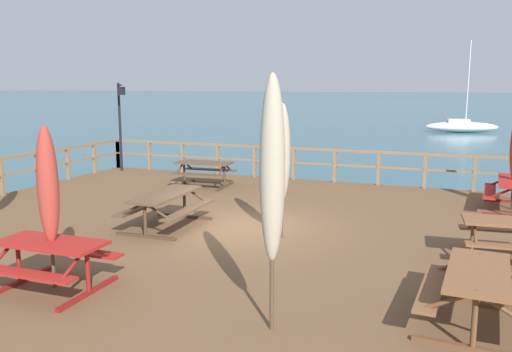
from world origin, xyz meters
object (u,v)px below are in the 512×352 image
object	(u,v)px
picnic_table_front_right	(511,232)
picnic_table_mid_left	(477,286)
picnic_table_mid_centre	(52,255)
lamp_post_hooked	(120,113)
patio_umbrella_short_mid	(272,171)
patio_umbrella_short_front	(282,153)
picnic_table_back_right	(204,169)
picnic_table_back_left	(166,202)
patio_umbrella_tall_back_left	(48,186)
sailboat_distant	(461,126)

from	to	relation	value
picnic_table_front_right	picnic_table_mid_left	world-z (taller)	same
picnic_table_mid_centre	lamp_post_hooked	distance (m)	11.54
patio_umbrella_short_mid	patio_umbrella_short_front	distance (m)	4.17
picnic_table_mid_centre	picnic_table_front_right	world-z (taller)	same
patio_umbrella_short_front	lamp_post_hooked	xyz separation A→B (m)	(-8.14, 5.96, 0.35)
picnic_table_back_right	lamp_post_hooked	bearing A→B (deg)	160.19
lamp_post_hooked	patio_umbrella_short_mid	bearing A→B (deg)	-46.79
picnic_table_back_right	lamp_post_hooked	xyz separation A→B (m)	(-4.07, 1.47, 1.56)
picnic_table_mid_centre	picnic_table_mid_left	bearing A→B (deg)	9.38
picnic_table_back_left	patio_umbrella_tall_back_left	distance (m)	3.89
picnic_table_back_right	lamp_post_hooked	world-z (taller)	lamp_post_hooked
picnic_table_mid_left	sailboat_distant	world-z (taller)	sailboat_distant
picnic_table_front_right	picnic_table_back_left	bearing A→B (deg)	-178.58
patio_umbrella_tall_back_left	patio_umbrella_short_front	world-z (taller)	patio_umbrella_short_front
picnic_table_mid_centre	patio_umbrella_short_front	xyz separation A→B (m)	(2.41, 3.93, 1.21)
sailboat_distant	lamp_post_hooked	bearing A→B (deg)	-109.19
picnic_table_front_right	patio_umbrella_tall_back_left	xyz separation A→B (m)	(-6.71, -3.92, 1.06)
patio_umbrella_short_front	patio_umbrella_tall_back_left	bearing A→B (deg)	-122.29
picnic_table_back_left	picnic_table_front_right	distance (m)	6.93
lamp_post_hooked	picnic_table_front_right	bearing A→B (deg)	-25.51
picnic_table_mid_centre	lamp_post_hooked	bearing A→B (deg)	120.08
picnic_table_mid_centre	sailboat_distant	distance (m)	43.03
picnic_table_mid_centre	patio_umbrella_short_mid	bearing A→B (deg)	-0.87
picnic_table_back_right	patio_umbrella_tall_back_left	size ratio (longest dim) A/B	0.71
patio_umbrella_short_mid	lamp_post_hooked	xyz separation A→B (m)	(-9.34, 9.95, 0.03)
picnic_table_back_left	picnic_table_front_right	xyz separation A→B (m)	(6.93, 0.17, -0.02)
picnic_table_mid_centre	picnic_table_mid_left	distance (m)	6.15
patio_umbrella_tall_back_left	patio_umbrella_short_front	bearing A→B (deg)	57.71
picnic_table_back_right	patio_umbrella_short_front	world-z (taller)	patio_umbrella_short_front
picnic_table_front_right	picnic_table_mid_left	xyz separation A→B (m)	(-0.60, -2.97, 0.01)
picnic_table_mid_left	lamp_post_hooked	distance (m)	14.85
picnic_table_back_left	lamp_post_hooked	world-z (taller)	lamp_post_hooked
picnic_table_front_right	picnic_table_mid_left	distance (m)	3.03
picnic_table_back_left	patio_umbrella_short_front	bearing A→B (deg)	2.74
patio_umbrella_tall_back_left	lamp_post_hooked	size ratio (longest dim) A/B	0.79
patio_umbrella_short_mid	sailboat_distant	bearing A→B (deg)	87.24
picnic_table_front_right	picnic_table_mid_left	size ratio (longest dim) A/B	0.91
patio_umbrella_short_front	sailboat_distant	bearing A→B (deg)	85.19
picnic_table_front_right	lamp_post_hooked	distance (m)	13.83
picnic_table_back_left	picnic_table_mid_left	xyz separation A→B (m)	(6.33, -2.80, -0.01)
picnic_table_back_left	patio_umbrella_tall_back_left	world-z (taller)	patio_umbrella_tall_back_left
patio_umbrella_short_mid	sailboat_distant	xyz separation A→B (m)	(2.06, 42.70, -2.46)
picnic_table_mid_centre	patio_umbrella_short_front	size ratio (longest dim) A/B	0.62
picnic_table_back_right	picnic_table_back_left	xyz separation A→B (m)	(1.40, -4.62, 0.01)
picnic_table_front_right	sailboat_distant	size ratio (longest dim) A/B	0.22
picnic_table_front_right	patio_umbrella_tall_back_left	distance (m)	7.84
patio_umbrella_tall_back_left	patio_umbrella_short_mid	xyz separation A→B (m)	(3.65, -0.11, 0.47)
picnic_table_front_right	patio_umbrella_short_mid	bearing A→B (deg)	-127.21
lamp_post_hooked	sailboat_distant	bearing A→B (deg)	70.81
patio_umbrella_short_front	picnic_table_back_left	bearing A→B (deg)	-177.26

